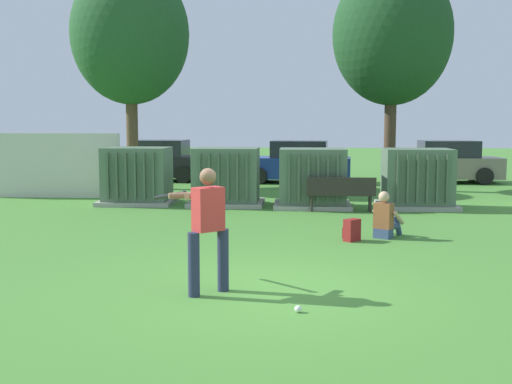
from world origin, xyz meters
TOP-DOWN VIEW (x-y plane):
  - ground_plane at (0.00, 0.00)m, footprint 96.00×96.00m
  - fence_panel at (-7.33, 10.50)m, footprint 4.80×0.12m
  - transformer_west at (-4.05, 9.19)m, footprint 2.10×1.70m
  - transformer_mid_west at (-1.47, 9.04)m, footprint 2.10×1.70m
  - transformer_mid_east at (0.95, 8.78)m, footprint 2.10×1.70m
  - transformer_east at (3.80, 8.85)m, footprint 2.10×1.70m
  - park_bench at (1.67, 7.92)m, footprint 1.80×0.41m
  - batter at (-0.72, -0.21)m, footprint 1.26×1.37m
  - sports_ball at (0.55, -1.06)m, footprint 0.09×0.09m
  - seated_spectator at (2.34, 4.23)m, footprint 0.68×0.78m
  - backpack at (1.61, 3.80)m, footprint 0.38×0.38m
  - tree_left at (-5.26, 13.32)m, footprint 4.06×4.06m
  - tree_center_left at (3.67, 13.34)m, footprint 4.00×4.00m
  - parked_car_leftmost at (-5.04, 16.28)m, footprint 4.29×2.11m
  - parked_car_left_of_center at (0.49, 15.82)m, footprint 4.33×2.19m
  - parked_car_right_of_center at (6.22, 16.26)m, footprint 4.22×1.96m

SIDE VIEW (x-z plane):
  - ground_plane at x=0.00m, z-range 0.00..0.00m
  - sports_ball at x=0.55m, z-range 0.00..0.09m
  - backpack at x=1.61m, z-range -0.01..0.43m
  - seated_spectator at x=2.34m, z-range -0.11..0.86m
  - park_bench at x=1.67m, z-range 0.08..0.99m
  - parked_car_leftmost at x=-5.04m, z-range -0.06..1.56m
  - parked_car_left_of_center at x=0.49m, z-range -0.06..1.56m
  - parked_car_right_of_center at x=6.22m, z-range -0.06..1.56m
  - transformer_west at x=-4.05m, z-range -0.02..1.60m
  - transformer_mid_west at x=-1.47m, z-range -0.02..1.60m
  - transformer_mid_east at x=0.95m, z-range -0.02..1.60m
  - transformer_east at x=3.80m, z-range -0.02..1.60m
  - batter at x=-0.72m, z-range 0.11..1.85m
  - fence_panel at x=-7.33m, z-range 0.00..2.00m
  - tree_center_left at x=3.67m, z-range 1.42..9.06m
  - tree_left at x=-5.26m, z-range 1.44..9.20m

